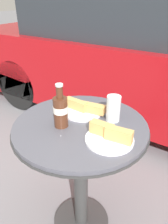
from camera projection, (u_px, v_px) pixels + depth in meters
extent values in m
plane|color=slate|center=(81.00, 221.00, 1.44)|extent=(30.00, 30.00, 0.00)
cylinder|color=#333333|center=(81.00, 220.00, 1.44)|extent=(0.35, 0.35, 0.02)
cylinder|color=#333333|center=(81.00, 179.00, 1.26)|extent=(0.08, 0.08, 0.71)
cylinder|color=#333333|center=(80.00, 128.00, 1.09)|extent=(0.68, 0.68, 0.01)
cylinder|color=#4C4C56|center=(80.00, 125.00, 1.08)|extent=(0.66, 0.66, 0.02)
cylinder|color=#4C2819|center=(61.00, 112.00, 1.02)|extent=(0.07, 0.07, 0.15)
cylinder|color=silver|center=(61.00, 109.00, 1.02)|extent=(0.07, 0.07, 0.03)
cylinder|color=#4C2819|center=(60.00, 92.00, 0.97)|extent=(0.03, 0.03, 0.06)
cylinder|color=silver|center=(59.00, 85.00, 0.96)|extent=(0.04, 0.04, 0.01)
cylinder|color=#C68923|center=(113.00, 111.00, 1.08)|extent=(0.06, 0.06, 0.10)
cylinder|color=silver|center=(113.00, 108.00, 1.07)|extent=(0.07, 0.07, 0.13)
cylinder|color=white|center=(83.00, 112.00, 1.17)|extent=(0.21, 0.21, 0.01)
cube|color=white|center=(83.00, 110.00, 1.17)|extent=(0.19, 0.19, 0.00)
cube|color=tan|center=(76.00, 104.00, 1.17)|extent=(0.14, 0.05, 0.05)
cube|color=tan|center=(91.00, 108.00, 1.14)|extent=(0.15, 0.06, 0.05)
cylinder|color=white|center=(109.00, 139.00, 0.95)|extent=(0.21, 0.21, 0.01)
cube|color=white|center=(109.00, 138.00, 0.95)|extent=(0.18, 0.18, 0.00)
cube|color=tan|center=(102.00, 128.00, 0.96)|extent=(0.11, 0.04, 0.06)
cube|color=tan|center=(119.00, 135.00, 0.92)|extent=(0.12, 0.05, 0.06)
cube|color=#9E0F14|center=(147.00, 67.00, 2.60)|extent=(4.24, 1.83, 0.74)
cube|color=#23282D|center=(136.00, 8.00, 2.40)|extent=(2.03, 1.61, 0.51)
cylinder|color=black|center=(89.00, 56.00, 3.93)|extent=(0.63, 0.22, 0.63)
cylinder|color=black|center=(21.00, 84.00, 2.74)|extent=(0.63, 0.22, 0.63)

